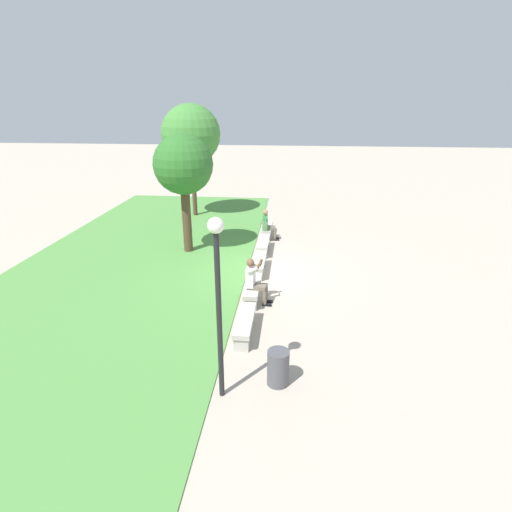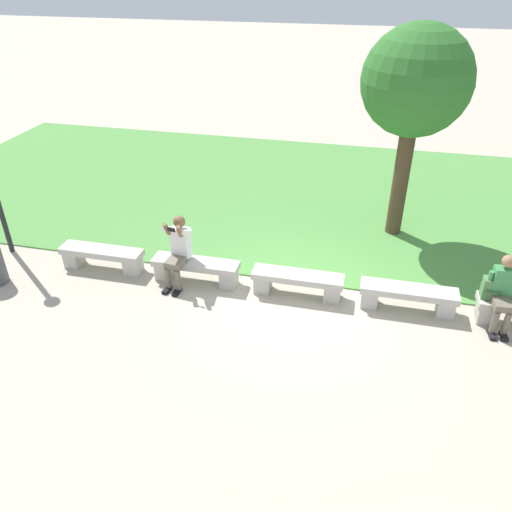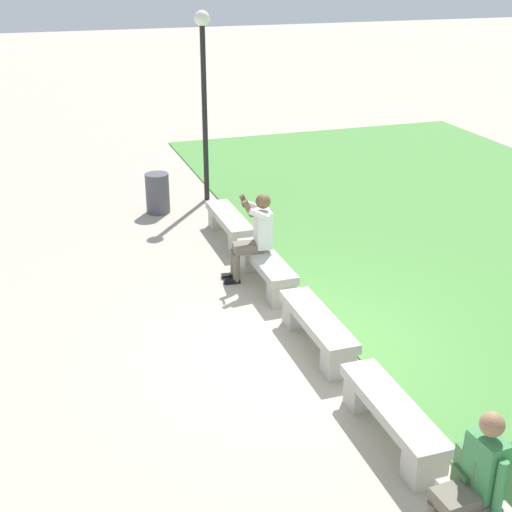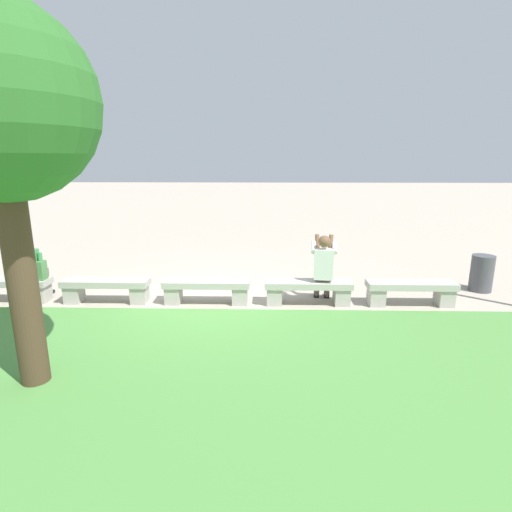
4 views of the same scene
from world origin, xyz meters
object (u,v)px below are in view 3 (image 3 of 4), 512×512
object	(u,v)px
person_photographer	(255,233)
lamp_post	(204,79)
bench_main	(229,223)
backpack	(472,469)
trash_bin	(158,193)
person_distant	(473,478)
bench_far	(392,416)
bench_mid	(317,327)
bench_near	(266,267)

from	to	relation	value
person_photographer	lamp_post	world-z (taller)	lamp_post
bench_main	backpack	xyz separation A→B (m)	(6.98, 0.03, 0.34)
trash_bin	lamp_post	xyz separation A→B (m)	(-0.44, 1.06, 1.98)
person_photographer	person_distant	size ratio (longest dim) A/B	1.05
person_photographer	person_distant	world-z (taller)	person_photographer
trash_bin	bench_far	bearing A→B (deg)	6.73
person_photographer	lamp_post	bearing A→B (deg)	176.15
bench_mid	bench_main	bearing A→B (deg)	180.00
bench_far	person_photographer	world-z (taller)	person_photographer
bench_mid	person_photographer	distance (m)	2.23
backpack	trash_bin	distance (m)	8.77
person_distant	bench_far	bearing A→B (deg)	177.29
bench_main	person_photographer	world-z (taller)	person_photographer
bench_far	trash_bin	distance (m)	7.52
bench_near	bench_far	bearing A→B (deg)	0.00
bench_mid	person_distant	world-z (taller)	person_distant
person_distant	backpack	size ratio (longest dim) A/B	2.94
bench_far	bench_mid	bearing A→B (deg)	180.00
bench_main	bench_mid	size ratio (longest dim) A/B	1.00
bench_main	bench_far	xyz separation A→B (m)	(5.72, 0.00, 0.00)
bench_near	bench_far	xyz separation A→B (m)	(3.81, 0.00, 0.00)
bench_far	trash_bin	bearing A→B (deg)	-173.27
bench_mid	bench_far	xyz separation A→B (m)	(1.91, 0.00, 0.00)
bench_near	person_distant	size ratio (longest dim) A/B	1.29
backpack	trash_bin	size ratio (longest dim) A/B	0.57
bench_near	backpack	xyz separation A→B (m)	(5.07, 0.03, 0.34)
bench_mid	trash_bin	size ratio (longest dim) A/B	2.16
backpack	lamp_post	world-z (taller)	lamp_post
bench_mid	backpack	distance (m)	3.18
bench_main	backpack	distance (m)	6.98
bench_near	trash_bin	xyz separation A→B (m)	(-3.65, -0.88, 0.09)
bench_mid	trash_bin	xyz separation A→B (m)	(-5.56, -0.88, 0.09)
person_distant	bench_near	bearing A→B (deg)	179.27
bench_mid	person_photographer	bearing A→B (deg)	-177.98
bench_main	bench_near	world-z (taller)	same
bench_mid	person_photographer	size ratio (longest dim) A/B	1.23
lamp_post	trash_bin	bearing A→B (deg)	-67.37
backpack	trash_bin	world-z (taller)	backpack
bench_far	backpack	distance (m)	1.30
lamp_post	bench_far	bearing A→B (deg)	-1.30
backpack	lamp_post	bearing A→B (deg)	179.05
person_photographer	trash_bin	distance (m)	3.49
bench_far	lamp_post	world-z (taller)	lamp_post
bench_mid	bench_far	size ratio (longest dim) A/B	1.00
bench_main	lamp_post	xyz separation A→B (m)	(-2.19, 0.18, 2.07)
bench_main	person_distant	world-z (taller)	person_distant
backpack	lamp_post	size ratio (longest dim) A/B	0.12
person_photographer	backpack	size ratio (longest dim) A/B	3.08
person_photographer	lamp_post	size ratio (longest dim) A/B	0.37
bench_mid	backpack	bearing A→B (deg)	0.49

